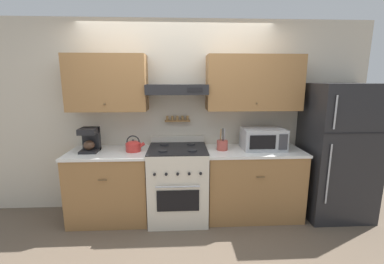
# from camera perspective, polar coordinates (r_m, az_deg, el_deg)

# --- Properties ---
(ground_plane) EXTENTS (16.00, 16.00, 0.00)m
(ground_plane) POSITION_cam_1_polar(r_m,az_deg,el_deg) (3.34, -3.05, -20.78)
(ground_plane) COLOR brown
(wall_back) EXTENTS (5.20, 0.46, 2.55)m
(wall_back) POSITION_cam_1_polar(r_m,az_deg,el_deg) (3.45, -2.48, 5.67)
(wall_back) COLOR beige
(wall_back) RESTS_ON ground_plane
(counter_left) EXTENTS (1.00, 0.66, 0.90)m
(counter_left) POSITION_cam_1_polar(r_m,az_deg,el_deg) (3.54, -17.61, -11.15)
(counter_left) COLOR olive
(counter_left) RESTS_ON ground_plane
(counter_right) EXTENTS (1.23, 0.66, 0.90)m
(counter_right) POSITION_cam_1_polar(r_m,az_deg,el_deg) (3.55, 13.22, -10.78)
(counter_right) COLOR olive
(counter_right) RESTS_ON ground_plane
(stove_range) EXTENTS (0.73, 0.71, 1.03)m
(stove_range) POSITION_cam_1_polar(r_m,az_deg,el_deg) (3.38, -3.13, -11.20)
(stove_range) COLOR beige
(stove_range) RESTS_ON ground_plane
(refrigerator) EXTENTS (0.81, 0.71, 1.74)m
(refrigerator) POSITION_cam_1_polar(r_m,az_deg,el_deg) (3.84, 29.59, -3.75)
(refrigerator) COLOR #232326
(refrigerator) RESTS_ON ground_plane
(tea_kettle) EXTENTS (0.24, 0.19, 0.20)m
(tea_kettle) POSITION_cam_1_polar(r_m,az_deg,el_deg) (3.30, -12.87, -2.96)
(tea_kettle) COLOR red
(tea_kettle) RESTS_ON counter_left
(coffee_maker) EXTENTS (0.21, 0.25, 0.30)m
(coffee_maker) POSITION_cam_1_polar(r_m,az_deg,el_deg) (3.44, -21.72, -1.54)
(coffee_maker) COLOR black
(coffee_maker) RESTS_ON counter_left
(microwave) EXTENTS (0.53, 0.37, 0.27)m
(microwave) POSITION_cam_1_polar(r_m,az_deg,el_deg) (3.43, 15.52, -1.47)
(microwave) COLOR #ADAFB5
(microwave) RESTS_ON counter_right
(utensil_crock) EXTENTS (0.14, 0.14, 0.28)m
(utensil_crock) POSITION_cam_1_polar(r_m,az_deg,el_deg) (3.30, 6.74, -2.85)
(utensil_crock) COLOR #B24C42
(utensil_crock) RESTS_ON counter_right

